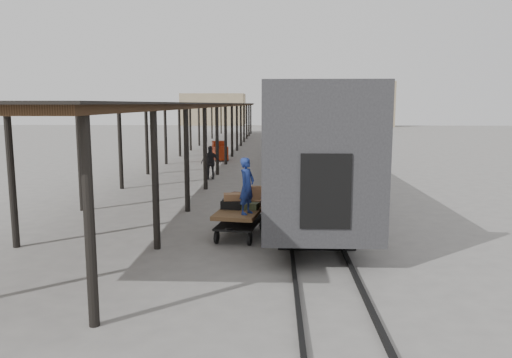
{
  "coord_description": "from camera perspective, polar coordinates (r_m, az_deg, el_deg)",
  "views": [
    {
      "loc": [
        2.0,
        -15.66,
        4.11
      ],
      "look_at": [
        1.39,
        0.19,
        1.7
      ],
      "focal_mm": 35.0,
      "sensor_mm": 36.0,
      "label": 1
    }
  ],
  "objects": [
    {
      "name": "ground",
      "position": [
        16.32,
        -4.94,
        -5.99
      ],
      "size": [
        160.0,
        160.0,
        0.0
      ],
      "primitive_type": "plane",
      "color": "slate",
      "rests_on": "ground"
    },
    {
      "name": "train",
      "position": [
        49.49,
        3.6,
        6.97
      ],
      "size": [
        3.45,
        76.01,
        4.01
      ],
      "color": "silver",
      "rests_on": "ground"
    },
    {
      "name": "canopy",
      "position": [
        40.03,
        -5.62,
        8.44
      ],
      "size": [
        4.9,
        64.3,
        4.15
      ],
      "color": "#422B19",
      "rests_on": "ground"
    },
    {
      "name": "rails",
      "position": [
        49.84,
        3.58,
        3.95
      ],
      "size": [
        1.54,
        150.0,
        0.12
      ],
      "color": "black",
      "rests_on": "ground"
    },
    {
      "name": "building_far",
      "position": [
        94.43,
        9.6,
        8.44
      ],
      "size": [
        18.0,
        10.0,
        8.0
      ],
      "primitive_type": "cube",
      "color": "tan",
      "rests_on": "ground"
    },
    {
      "name": "building_left",
      "position": [
        98.4,
        -4.85,
        7.95
      ],
      "size": [
        12.0,
        8.0,
        6.0
      ],
      "primitive_type": "cube",
      "color": "tan",
      "rests_on": "ground"
    },
    {
      "name": "baggage_cart",
      "position": [
        15.55,
        -1.82,
        -4.23
      ],
      "size": [
        1.6,
        2.56,
        0.86
      ],
      "rotation": [
        0.0,
        0.0,
        -0.15
      ],
      "color": "brown",
      "rests_on": "ground"
    },
    {
      "name": "suitcase_stack",
      "position": [
        15.79,
        -2.04,
        -2.6
      ],
      "size": [
        1.36,
        1.16,
        0.46
      ],
      "rotation": [
        0.0,
        0.0,
        -0.15
      ],
      "color": "#37373A",
      "rests_on": "baggage_cart"
    },
    {
      "name": "luggage_tug",
      "position": [
        36.28,
        -4.16,
        3.12
      ],
      "size": [
        1.38,
        1.8,
        1.41
      ],
      "rotation": [
        0.0,
        0.0,
        0.29
      ],
      "color": "maroon",
      "rests_on": "ground"
    },
    {
      "name": "porter",
      "position": [
        14.69,
        -1.05,
        -0.8
      ],
      "size": [
        0.64,
        0.73,
        1.68
      ],
      "primitive_type": "imported",
      "rotation": [
        0.0,
        0.0,
        1.1
      ],
      "color": "navy",
      "rests_on": "baggage_cart"
    },
    {
      "name": "pedestrian",
      "position": [
        27.27,
        -5.19,
        1.86
      ],
      "size": [
        1.15,
        0.71,
        1.83
      ],
      "primitive_type": "imported",
      "rotation": [
        0.0,
        0.0,
        3.4
      ],
      "color": "black",
      "rests_on": "ground"
    }
  ]
}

